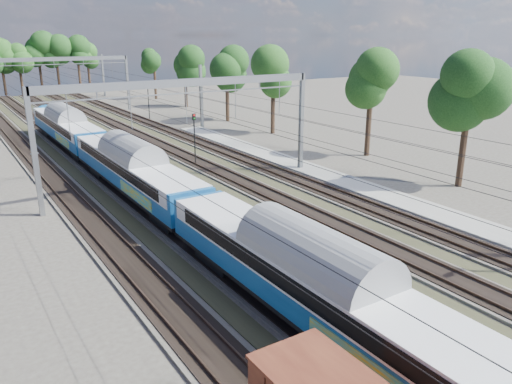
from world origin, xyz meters
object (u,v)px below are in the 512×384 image
emu_train (134,165)px  signal_near (194,133)px  signal_far (148,97)px  worker (67,113)px

emu_train → signal_near: 10.97m
emu_train → signal_far: (14.81, 35.44, 0.65)m
emu_train → worker: size_ratio=34.43×
emu_train → worker: (4.41, 42.56, -1.75)m
worker → signal_near: (4.09, -35.65, 2.24)m
signal_far → worker: bearing=136.9°
emu_train → signal_near: size_ratio=13.20×
worker → signal_near: size_ratio=0.38×
signal_near → signal_far: size_ratio=0.95×
worker → signal_near: signal_near is taller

